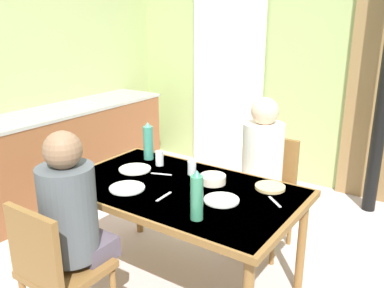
# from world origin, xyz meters

# --- Properties ---
(ground_plane) EXTENTS (5.96, 5.96, 0.00)m
(ground_plane) POSITION_xyz_m (0.00, 0.00, 0.00)
(ground_plane) COLOR #C3B0B4
(wall_back) EXTENTS (4.02, 0.10, 2.54)m
(wall_back) POSITION_xyz_m (0.00, 2.29, 1.27)
(wall_back) COLOR #9FB46E
(wall_back) RESTS_ON ground_plane
(wall_left) EXTENTS (0.10, 3.44, 2.54)m
(wall_left) POSITION_xyz_m (-1.91, 0.57, 1.27)
(wall_left) COLOR #A4B273
(wall_left) RESTS_ON ground_plane
(curtain_panel) EXTENTS (0.90, 0.03, 2.13)m
(curtain_panel) POSITION_xyz_m (-0.64, 2.19, 1.07)
(curtain_panel) COLOR white
(curtain_panel) RESTS_ON ground_plane
(kitchen_counter) EXTENTS (0.61, 2.53, 0.91)m
(kitchen_counter) POSITION_xyz_m (-1.58, 0.48, 0.45)
(kitchen_counter) COLOR brown
(kitchen_counter) RESTS_ON ground_plane
(dining_table) EXTENTS (1.54, 0.92, 0.72)m
(dining_table) POSITION_xyz_m (0.24, 0.02, 0.66)
(dining_table) COLOR brown
(dining_table) RESTS_ON ground_plane
(chair_near_diner) EXTENTS (0.40, 0.40, 0.87)m
(chair_near_diner) POSITION_xyz_m (0.02, -0.79, 0.50)
(chair_near_diner) COLOR brown
(chair_near_diner) RESTS_ON ground_plane
(chair_far_diner) EXTENTS (0.40, 0.40, 0.87)m
(chair_far_diner) POSITION_xyz_m (0.50, 0.83, 0.50)
(chair_far_diner) COLOR brown
(chair_far_diner) RESTS_ON ground_plane
(person_near_diner) EXTENTS (0.30, 0.37, 0.77)m
(person_near_diner) POSITION_xyz_m (0.02, -0.65, 0.78)
(person_near_diner) COLOR #544B5B
(person_near_diner) RESTS_ON ground_plane
(person_far_diner) EXTENTS (0.30, 0.37, 0.77)m
(person_far_diner) POSITION_xyz_m (0.50, 0.70, 0.78)
(person_far_diner) COLOR white
(person_far_diner) RESTS_ON ground_plane
(water_bottle_green_near) EXTENTS (0.07, 0.07, 0.29)m
(water_bottle_green_near) POSITION_xyz_m (-0.27, 0.33, 0.86)
(water_bottle_green_near) COLOR #388772
(water_bottle_green_near) RESTS_ON dining_table
(water_bottle_green_far) EXTENTS (0.07, 0.07, 0.28)m
(water_bottle_green_far) POSITION_xyz_m (0.57, -0.27, 0.85)
(water_bottle_green_far) COLOR #3A8864
(water_bottle_green_far) RESTS_ON dining_table
(serving_bowl_center) EXTENTS (0.17, 0.17, 0.05)m
(serving_bowl_center) POSITION_xyz_m (0.38, 0.20, 0.75)
(serving_bowl_center) COLOR #F0DCC5
(serving_bowl_center) RESTS_ON dining_table
(dinner_plate_near_left) EXTENTS (0.21, 0.21, 0.01)m
(dinner_plate_near_left) POSITION_xyz_m (0.57, -0.00, 0.73)
(dinner_plate_near_left) COLOR white
(dinner_plate_near_left) RESTS_ON dining_table
(dinner_plate_near_right) EXTENTS (0.23, 0.23, 0.01)m
(dinner_plate_near_right) POSITION_xyz_m (-0.20, 0.09, 0.73)
(dinner_plate_near_right) COLOR white
(dinner_plate_near_right) RESTS_ON dining_table
(dinner_plate_far_center) EXTENTS (0.22, 0.22, 0.01)m
(dinner_plate_far_center) POSITION_xyz_m (-0.02, -0.18, 0.73)
(dinner_plate_far_center) COLOR white
(dinner_plate_far_center) RESTS_ON dining_table
(drinking_glass_by_near_diner) EXTENTS (0.06, 0.06, 0.11)m
(drinking_glass_by_near_diner) POSITION_xyz_m (-0.11, 0.27, 0.78)
(drinking_glass_by_near_diner) COLOR silver
(drinking_glass_by_near_diner) RESTS_ON dining_table
(drinking_glass_by_far_diner) EXTENTS (0.06, 0.06, 0.10)m
(drinking_glass_by_far_diner) POSITION_xyz_m (0.18, 0.25, 0.77)
(drinking_glass_by_far_diner) COLOR silver
(drinking_glass_by_far_diner) RESTS_ON dining_table
(bread_plate_sliced) EXTENTS (0.19, 0.19, 0.02)m
(bread_plate_sliced) POSITION_xyz_m (0.73, 0.33, 0.73)
(bread_plate_sliced) COLOR #DBB77A
(bread_plate_sliced) RESTS_ON dining_table
(cutlery_knife_near) EXTENTS (0.15, 0.07, 0.00)m
(cutlery_knife_near) POSITION_xyz_m (0.01, 0.13, 0.72)
(cutlery_knife_near) COLOR silver
(cutlery_knife_near) RESTS_ON dining_table
(cutlery_fork_near) EXTENTS (0.02, 0.15, 0.00)m
(cutlery_fork_near) POSITION_xyz_m (0.25, -0.15, 0.72)
(cutlery_fork_near) COLOR silver
(cutlery_fork_near) RESTS_ON dining_table
(cutlery_knife_far) EXTENTS (0.12, 0.11, 0.00)m
(cutlery_knife_far) POSITION_xyz_m (0.83, 0.16, 0.72)
(cutlery_knife_far) COLOR silver
(cutlery_knife_far) RESTS_ON dining_table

